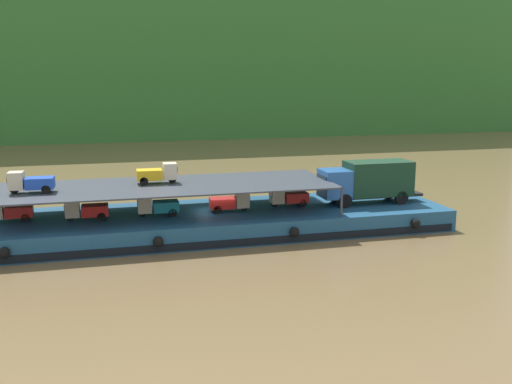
{
  "coord_description": "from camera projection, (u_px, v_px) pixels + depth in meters",
  "views": [
    {
      "loc": [
        -7.14,
        -38.67,
        10.84
      ],
      "look_at": [
        2.94,
        0.0,
        2.7
      ],
      "focal_mm": 40.61,
      "sensor_mm": 36.0,
      "label": 1
    }
  ],
  "objects": [
    {
      "name": "mini_truck_lower_fore",
      "position": [
        230.0,
        202.0,
        40.06
      ],
      "size": [
        2.78,
        1.27,
        1.38
      ],
      "color": "red",
      "rests_on": "cargo_barge"
    },
    {
      "name": "mini_truck_upper_stern",
      "position": [
        31.0,
        182.0,
        36.32
      ],
      "size": [
        2.78,
        1.26,
        1.38
      ],
      "color": "#1E47B7",
      "rests_on": "cargo_rack"
    },
    {
      "name": "cargo_rack",
      "position": [
        159.0,
        186.0,
        38.97
      ],
      "size": [
        23.5,
        7.57,
        2.0
      ],
      "color": "#383D47",
      "rests_on": "cargo_barge"
    },
    {
      "name": "covered_lorry",
      "position": [
        368.0,
        181.0,
        42.45
      ],
      "size": [
        7.86,
        2.3,
        3.1
      ],
      "color": "#285BA3",
      "rests_on": "cargo_barge"
    },
    {
      "name": "mini_truck_upper_mid",
      "position": [
        158.0,
        173.0,
        39.55
      ],
      "size": [
        2.76,
        1.23,
        1.38
      ],
      "color": "gold",
      "rests_on": "cargo_rack"
    },
    {
      "name": "mini_truck_lower_aft",
      "position": [
        86.0,
        210.0,
        37.68
      ],
      "size": [
        2.75,
        1.21,
        1.38
      ],
      "color": "red",
      "rests_on": "cargo_barge"
    },
    {
      "name": "cargo_barge",
      "position": [
        215.0,
        221.0,
        40.43
      ],
      "size": [
        32.7,
        8.9,
        1.5
      ],
      "color": "navy",
      "rests_on": "ground"
    },
    {
      "name": "mini_truck_lower_bow",
      "position": [
        288.0,
        197.0,
        41.7
      ],
      "size": [
        2.75,
        1.21,
        1.38
      ],
      "color": "red",
      "rests_on": "cargo_barge"
    },
    {
      "name": "hillside_far_bank",
      "position": [
        138.0,
        4.0,
        107.61
      ],
      "size": [
        141.71,
        38.58,
        42.05
      ],
      "color": "#33702D",
      "rests_on": "ground"
    },
    {
      "name": "ground_plane",
      "position": [
        216.0,
        232.0,
        40.6
      ],
      "size": [
        400.0,
        400.0,
        0.0
      ],
      "primitive_type": "plane",
      "color": "brown"
    },
    {
      "name": "mini_truck_lower_mid",
      "position": [
        157.0,
        206.0,
        38.83
      ],
      "size": [
        2.75,
        1.21,
        1.38
      ],
      "color": "teal",
      "rests_on": "cargo_barge"
    },
    {
      "name": "mini_truck_lower_stern",
      "position": [
        10.0,
        211.0,
        37.32
      ],
      "size": [
        2.79,
        1.28,
        1.38
      ],
      "color": "red",
      "rests_on": "cargo_barge"
    }
  ]
}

